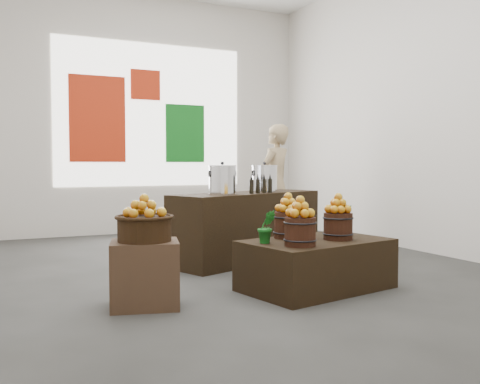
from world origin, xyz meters
name	(u,v)px	position (x,y,z in m)	size (l,w,h in m)	color
ground	(213,270)	(0.00, 0.00, 0.00)	(7.00, 7.00, 0.00)	#3A3A37
back_wall	(134,114)	(0.00, 3.50, 2.00)	(6.00, 0.04, 4.00)	silver
back_opening	(151,115)	(0.30, 3.48, 2.00)	(3.20, 0.02, 2.40)	white
deco_red_left	(97,119)	(-0.60, 3.47, 1.90)	(0.90, 0.04, 1.40)	#B9280E
deco_green_right	(185,134)	(0.90, 3.47, 1.70)	(0.70, 0.04, 1.00)	#0F6519
deco_red_upper	(145,85)	(0.20, 3.47, 2.50)	(0.50, 0.04, 0.50)	#B9280E
crate	(145,274)	(-1.08, -1.17, 0.27)	(0.54, 0.44, 0.54)	#4C3323
wicker_basket	(144,229)	(-1.08, -1.17, 0.64)	(0.43, 0.43, 0.20)	black
apples_in_basket	(144,206)	(-1.08, -1.17, 0.83)	(0.34, 0.34, 0.18)	#9E1205
display_table	(316,265)	(0.53, -1.25, 0.23)	(1.34, 0.82, 0.46)	black
apple_bucket_front_left	(300,232)	(0.19, -1.51, 0.59)	(0.27, 0.27, 0.25)	#35170E
apples_in_bucket_front_left	(300,207)	(0.19, -1.51, 0.80)	(0.20, 0.20, 0.18)	#9E1205
apple_bucket_front_right	(338,226)	(0.72, -1.32, 0.59)	(0.27, 0.27, 0.25)	#35170E
apples_in_bucket_front_right	(338,203)	(0.72, -1.32, 0.80)	(0.20, 0.20, 0.18)	#9E1205
apple_bucket_rear	(288,225)	(0.35, -1.04, 0.59)	(0.27, 0.27, 0.25)	#35170E
apples_in_bucket_rear	(288,203)	(0.35, -1.04, 0.80)	(0.20, 0.20, 0.18)	#9E1205
herb_garnish_right	(338,220)	(0.92, -1.04, 0.62)	(0.27, 0.24, 0.30)	#15671D
herb_garnish_left	(267,227)	(0.00, -1.25, 0.61)	(0.16, 0.13, 0.30)	#15671D
counter	(247,227)	(0.59, 0.36, 0.41)	(2.01, 0.64, 0.82)	black
stock_pot_left	(222,180)	(0.20, 0.21, 0.98)	(0.31, 0.31, 0.31)	silver
stock_pot_center	(264,179)	(0.89, 0.47, 0.98)	(0.31, 0.31, 0.31)	silver
oil_cruets	(259,184)	(0.66, 0.17, 0.94)	(0.29, 0.05, 0.23)	black
shopper	(275,183)	(1.71, 1.69, 0.88)	(0.64, 0.42, 1.77)	tan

